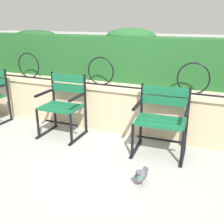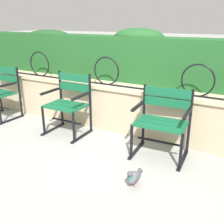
{
  "view_description": "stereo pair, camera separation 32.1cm",
  "coord_description": "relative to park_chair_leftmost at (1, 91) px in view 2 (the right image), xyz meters",
  "views": [
    {
      "loc": [
        1.17,
        -2.66,
        1.63
      ],
      "look_at": [
        0.0,
        0.13,
        0.55
      ],
      "focal_mm": 42.0,
      "sensor_mm": 36.0,
      "label": 1
    },
    {
      "loc": [
        1.46,
        -2.52,
        1.63
      ],
      "look_at": [
        0.0,
        0.13,
        0.55
      ],
      "focal_mm": 42.0,
      "sensor_mm": 36.0,
      "label": 2
    }
  ],
  "objects": [
    {
      "name": "park_chair_leftmost",
      "position": [
        0.0,
        0.0,
        0.0
      ],
      "size": [
        0.62,
        0.55,
        0.87
      ],
      "color": "#145B38",
      "rests_on": "ground"
    },
    {
      "name": "park_chair_centre_right",
      "position": [
        2.88,
        0.03,
        -0.0
      ],
      "size": [
        0.67,
        0.55,
        0.84
      ],
      "color": "#145B38",
      "rests_on": "ground"
    },
    {
      "name": "stone_wall",
      "position": [
        2.32,
        0.49,
        -0.11
      ],
      "size": [
        7.69,
        0.41,
        0.7
      ],
      "color": "tan",
      "rests_on": "ground"
    },
    {
      "name": "ground_plane",
      "position": [
        2.32,
        -0.37,
        -0.47
      ],
      "size": [
        60.0,
        60.0,
        0.0
      ],
      "primitive_type": "plane",
      "color": "#9E9E99"
    },
    {
      "name": "park_chair_centre_left",
      "position": [
        1.44,
        0.03,
        0.0
      ],
      "size": [
        0.59,
        0.52,
        0.89
      ],
      "color": "#145B38",
      "rests_on": "ground"
    },
    {
      "name": "hedge_row",
      "position": [
        2.36,
        0.91,
        0.6
      ],
      "size": [
        7.53,
        0.48,
        0.81
      ],
      "color": "#1E5123",
      "rests_on": "stone_wall"
    },
    {
      "name": "iron_arch_fence",
      "position": [
        1.95,
        0.42,
        0.4
      ],
      "size": [
        7.14,
        0.02,
        0.42
      ],
      "color": "black",
      "rests_on": "stone_wall"
    },
    {
      "name": "pigeon_far_side",
      "position": [
        2.87,
        -0.78,
        -0.35
      ],
      "size": [
        0.11,
        0.29,
        0.22
      ],
      "color": "#5B5B66",
      "rests_on": "ground"
    }
  ]
}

